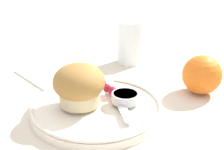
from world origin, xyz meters
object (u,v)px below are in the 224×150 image
at_px(butter_knife, 117,96).
at_px(juice_glass, 130,42).
at_px(orange_fruit, 202,75).
at_px(muffin, 79,85).

distance_m(butter_knife, juice_glass, 0.24).
relative_size(butter_knife, orange_fruit, 2.16).
xyz_separation_m(muffin, orange_fruit, (0.10, 0.24, -0.02)).
bearing_deg(muffin, orange_fruit, 68.00).
relative_size(muffin, butter_knife, 0.53).
distance_m(muffin, juice_glass, 0.28).
distance_m(orange_fruit, juice_glass, 0.22).
bearing_deg(juice_glass, butter_knife, -50.60).
bearing_deg(orange_fruit, butter_knife, -112.89).
height_order(muffin, butter_knife, muffin).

